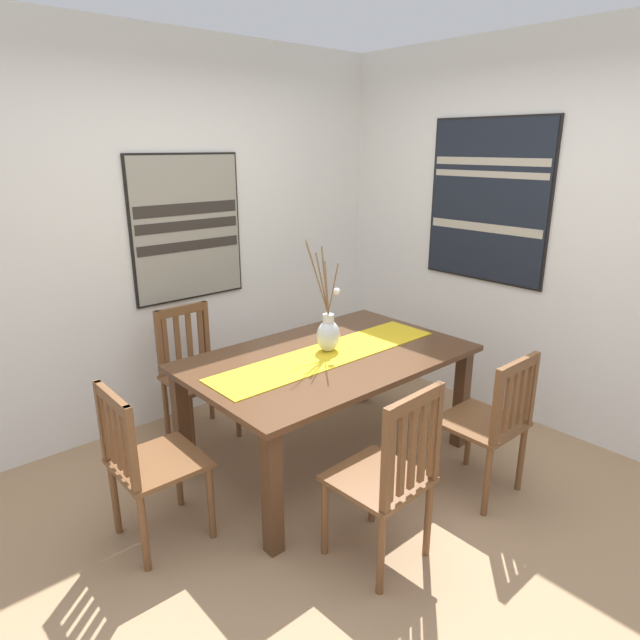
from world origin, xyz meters
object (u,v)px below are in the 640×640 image
object	(u,v)px
dining_table	(328,369)
chair_2	(490,421)
centerpiece_vase	(328,332)
painting_on_side_wall	(488,201)
chair_0	(389,474)
chair_1	(147,461)
painting_on_back_wall	(187,228)
chair_3	(195,371)

from	to	relation	value
dining_table	chair_2	xyz separation A→B (m)	(0.44, -0.89, -0.16)
centerpiece_vase	painting_on_side_wall	distance (m)	1.61
chair_2	painting_on_side_wall	size ratio (longest dim) A/B	0.75
chair_0	chair_2	world-z (taller)	chair_0
dining_table	chair_1	xyz separation A→B (m)	(-1.20, 0.02, -0.16)
painting_on_back_wall	chair_0	bearing A→B (deg)	-94.46
chair_1	painting_on_side_wall	world-z (taller)	painting_on_side_wall
centerpiece_vase	chair_3	xyz separation A→B (m)	(-0.51, 0.81, -0.38)
painting_on_side_wall	dining_table	bearing A→B (deg)	176.32
chair_1	painting_on_back_wall	size ratio (longest dim) A/B	0.85
painting_on_back_wall	painting_on_side_wall	size ratio (longest dim) A/B	0.88
centerpiece_vase	painting_on_back_wall	world-z (taller)	painting_on_back_wall
painting_on_back_wall	painting_on_side_wall	bearing A→B (deg)	-37.50
chair_2	chair_3	bearing A→B (deg)	117.34
chair_0	chair_1	world-z (taller)	chair_0
chair_1	painting_on_side_wall	xyz separation A→B (m)	(2.68, -0.11, 1.10)
chair_1	chair_3	bearing A→B (deg)	48.85
chair_0	painting_on_back_wall	xyz separation A→B (m)	(0.16, 2.11, 0.91)
chair_1	chair_3	distance (m)	1.12
centerpiece_vase	chair_0	distance (m)	1.10
chair_3	chair_2	bearing A→B (deg)	-62.66
centerpiece_vase	painting_on_side_wall	bearing A→B (deg)	-5.74
chair_2	painting_on_back_wall	distance (m)	2.41
chair_3	painting_on_side_wall	world-z (taller)	painting_on_side_wall
chair_2	centerpiece_vase	bearing A→B (deg)	113.01
dining_table	painting_on_back_wall	size ratio (longest dim) A/B	1.68
chair_3	centerpiece_vase	bearing A→B (deg)	-58.07
chair_0	chair_2	size ratio (longest dim) A/B	1.07
centerpiece_vase	chair_2	distance (m)	1.09
chair_2	painting_on_back_wall	world-z (taller)	painting_on_back_wall
centerpiece_vase	chair_0	bearing A→B (deg)	-116.13
dining_table	chair_3	bearing A→B (deg)	118.31
chair_3	painting_on_back_wall	distance (m)	1.02
chair_2	chair_3	distance (m)	1.97
centerpiece_vase	chair_2	world-z (taller)	centerpiece_vase
centerpiece_vase	painting_on_back_wall	size ratio (longest dim) A/B	0.68
centerpiece_vase	painting_on_back_wall	xyz separation A→B (m)	(-0.29, 1.18, 0.55)
dining_table	centerpiece_vase	distance (m)	0.23
chair_3	chair_1	bearing A→B (deg)	-131.15
centerpiece_vase	chair_3	bearing A→B (deg)	121.93
centerpiece_vase	chair_1	world-z (taller)	centerpiece_vase
chair_0	centerpiece_vase	bearing A→B (deg)	63.87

